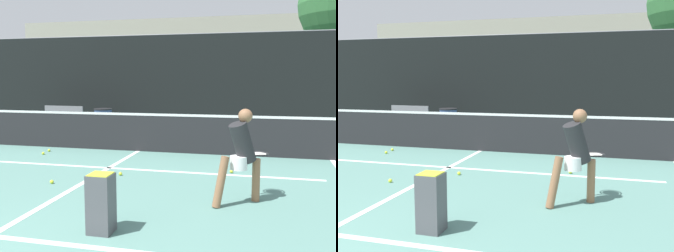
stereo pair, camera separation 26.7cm
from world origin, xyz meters
The scene contains 17 objects.
court_service_line centered at (0.00, 5.54, 0.00)m, with size 8.25×0.10×0.01m, color white.
court_center_mark centered at (0.00, 4.72, 0.00)m, with size 0.10×5.45×0.01m, color white.
net centered at (0.00, 7.45, 0.51)m, with size 11.09×0.09×1.07m.
fence_back centered at (0.00, 11.54, 1.64)m, with size 24.00×0.06×3.30m.
player_practicing centered at (2.72, 3.91, 0.75)m, with size 0.86×1.05×1.38m.
tennis_ball_scattered_1 centered at (-2.11, 6.83, 0.03)m, with size 0.07×0.07×0.07m, color #D1E033.
tennis_ball_scattered_2 centered at (0.44, 5.02, 0.03)m, with size 0.07×0.07×0.07m, color #D1E033.
tennis_ball_scattered_4 centered at (-2.05, 6.47, 0.03)m, with size 0.07×0.07×0.07m, color #D1E033.
tennis_ball_scattered_5 centered at (2.44, 5.71, 0.03)m, with size 0.07×0.07×0.07m, color #D1E033.
tennis_ball_scattered_8 centered at (-0.50, 4.20, 0.03)m, with size 0.07×0.07×0.07m, color #D1E033.
tennis_ball_scattered_9 centered at (0.32, 4.06, 0.03)m, with size 0.07×0.07×0.07m, color #D1E033.
ball_hopper centered at (1.20, 2.42, 0.37)m, with size 0.28×0.28×0.71m.
courtside_bench centered at (-3.65, 10.29, 0.46)m, with size 1.48×0.45×0.86m.
trash_bin centered at (-2.18, 10.35, 0.40)m, with size 0.60×0.60×0.80m.
parked_car centered at (1.84, 15.97, 0.60)m, with size 1.71×4.34×1.42m.
tree_mid centered at (-6.99, 20.86, 3.12)m, with size 3.10×3.10×3.61m.
building_far centered at (0.00, 31.21, 3.32)m, with size 36.00×2.40×6.64m, color gray.
Camera 2 is at (3.29, -1.64, 1.81)m, focal length 42.00 mm.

